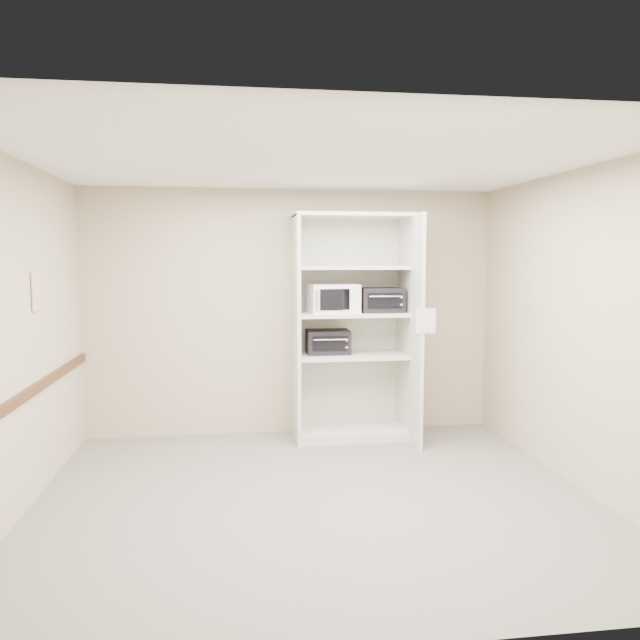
{
  "coord_description": "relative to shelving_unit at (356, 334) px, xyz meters",
  "views": [
    {
      "loc": [
        -0.64,
        -4.86,
        1.94
      ],
      "look_at": [
        0.23,
        1.37,
        1.32
      ],
      "focal_mm": 35.0,
      "sensor_mm": 36.0,
      "label": 1
    }
  ],
  "objects": [
    {
      "name": "ceiling",
      "position": [
        -0.67,
        -1.7,
        1.57
      ],
      "size": [
        4.5,
        4.0,
        0.01
      ],
      "primitive_type": "cube",
      "color": "white"
    },
    {
      "name": "chair_rail",
      "position": [
        -2.89,
        -1.7,
        -0.23
      ],
      "size": [
        0.04,
        3.98,
        0.08
      ],
      "primitive_type": "cube",
      "color": "#402312",
      "rests_on": "wall_left"
    },
    {
      "name": "paper_sign",
      "position": [
        0.58,
        -0.63,
        0.2
      ],
      "size": [
        0.19,
        0.02,
        0.24
      ],
      "primitive_type": "cube",
      "rotation": [
        0.0,
        0.0,
        -0.09
      ],
      "color": "white",
      "rests_on": "shelving_unit"
    },
    {
      "name": "toaster_oven_lower",
      "position": [
        -0.3,
        0.05,
        -0.08
      ],
      "size": [
        0.46,
        0.35,
        0.25
      ],
      "primitive_type": "cube",
      "rotation": [
        0.0,
        0.0,
        -0.01
      ],
      "color": "black",
      "rests_on": "shelving_unit"
    },
    {
      "name": "wall_left",
      "position": [
        -2.92,
        -1.7,
        0.22
      ],
      "size": [
        0.02,
        4.0,
        2.7
      ],
      "primitive_type": "cube",
      "color": "tan",
      "rests_on": "ground"
    },
    {
      "name": "wall_poster",
      "position": [
        -2.9,
        -1.19,
        0.54
      ],
      "size": [
        0.01,
        0.23,
        0.32
      ],
      "primitive_type": "cube",
      "color": "silver",
      "rests_on": "wall_left"
    },
    {
      "name": "shelving_unit",
      "position": [
        0.0,
        0.0,
        0.0
      ],
      "size": [
        1.24,
        0.92,
        2.42
      ],
      "color": "beige",
      "rests_on": "floor"
    },
    {
      "name": "wall_front",
      "position": [
        -0.67,
        -3.7,
        0.22
      ],
      "size": [
        4.5,
        0.02,
        2.7
      ],
      "primitive_type": "cube",
      "color": "tan",
      "rests_on": "ground"
    },
    {
      "name": "wall_back",
      "position": [
        -0.67,
        0.3,
        0.22
      ],
      "size": [
        4.5,
        0.02,
        2.7
      ],
      "primitive_type": "cube",
      "color": "tan",
      "rests_on": "ground"
    },
    {
      "name": "toaster_oven_upper",
      "position": [
        0.27,
        -0.02,
        0.37
      ],
      "size": [
        0.46,
        0.35,
        0.26
      ],
      "primitive_type": "cube",
      "rotation": [
        0.0,
        0.0,
        0.02
      ],
      "color": "black",
      "rests_on": "shelving_unit"
    },
    {
      "name": "microwave",
      "position": [
        -0.25,
        -0.02,
        0.39
      ],
      "size": [
        0.54,
        0.43,
        0.31
      ],
      "primitive_type": "cube",
      "rotation": [
        0.0,
        0.0,
        0.09
      ],
      "color": "white",
      "rests_on": "shelving_unit"
    },
    {
      "name": "wall_right",
      "position": [
        1.58,
        -1.7,
        0.22
      ],
      "size": [
        0.02,
        4.0,
        2.7
      ],
      "primitive_type": "cube",
      "color": "tan",
      "rests_on": "ground"
    },
    {
      "name": "floor",
      "position": [
        -0.67,
        -1.7,
        -1.13
      ],
      "size": [
        4.5,
        4.0,
        0.01
      ],
      "primitive_type": "cube",
      "color": "#605D53",
      "rests_on": "ground"
    }
  ]
}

